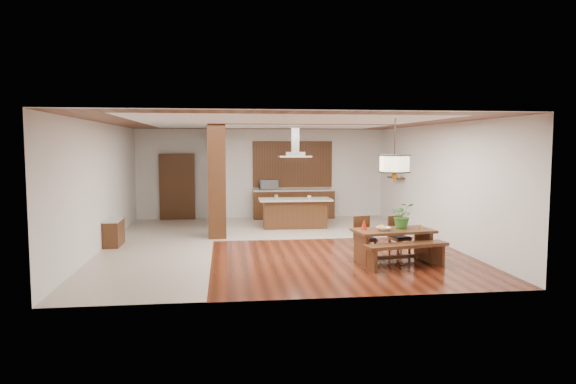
{
  "coord_description": "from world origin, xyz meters",
  "views": [
    {
      "loc": [
        -1.21,
        -12.14,
        2.37
      ],
      "look_at": [
        0.3,
        0.0,
        1.25
      ],
      "focal_mm": 32.0,
      "sensor_mm": 36.0,
      "label": 1
    }
  ],
  "objects": [
    {
      "name": "gold_ornament",
      "position": [
        2.75,
        -2.2,
        0.71
      ],
      "size": [
        0.07,
        0.07,
        0.09
      ],
      "primitive_type": "cylinder",
      "rotation": [
        0.0,
        0.0,
        0.21
      ],
      "color": "gold",
      "rests_on": "dining_table"
    },
    {
      "name": "tile_kitchen",
      "position": [
        1.25,
        2.5,
        0.01
      ],
      "size": [
        5.5,
        4.0,
        0.01
      ],
      "primitive_type": "cube",
      "color": "#C0B2A0",
      "rests_on": "ground"
    },
    {
      "name": "dining_table",
      "position": [
        2.18,
        -2.18,
        0.49
      ],
      "size": [
        1.69,
        1.0,
        0.66
      ],
      "rotation": [
        0.0,
        0.0,
        0.14
      ],
      "color": "#331C0E",
      "rests_on": "ground"
    },
    {
      "name": "dining_chair_right",
      "position": [
        2.51,
        -1.65,
        0.42
      ],
      "size": [
        0.47,
        0.47,
        0.84
      ],
      "primitive_type": null,
      "rotation": [
        0.0,
        0.0,
        0.31
      ],
      "color": "#331C0E",
      "rests_on": "ground"
    },
    {
      "name": "partition_pier",
      "position": [
        -1.4,
        1.2,
        1.45
      ],
      "size": [
        0.45,
        1.0,
        2.9
      ],
      "primitive_type": "cube",
      "color": "#331C0E",
      "rests_on": "ground"
    },
    {
      "name": "foliage_plant",
      "position": [
        2.41,
        -2.08,
        0.93
      ],
      "size": [
        0.56,
        0.52,
        0.53
      ],
      "primitive_type": "imported",
      "rotation": [
        0.0,
        0.0,
        -0.24
      ],
      "color": "#327125",
      "rests_on": "dining_table"
    },
    {
      "name": "microwave",
      "position": [
        0.19,
        4.21,
        1.11
      ],
      "size": [
        0.63,
        0.48,
        0.31
      ],
      "primitive_type": "imported",
      "rotation": [
        0.0,
        0.0,
        0.19
      ],
      "color": "#BBBDC2",
      "rests_on": "rear_counter"
    },
    {
      "name": "fruit_bowl",
      "position": [
        1.94,
        -2.29,
        0.7
      ],
      "size": [
        0.3,
        0.3,
        0.07
      ],
      "primitive_type": "imported",
      "rotation": [
        0.0,
        0.0,
        0.1
      ],
      "color": "beige",
      "rests_on": "dining_table"
    },
    {
      "name": "kitchen_window",
      "position": [
        1.0,
        4.46,
        1.75
      ],
      "size": [
        2.6,
        0.08,
        1.5
      ],
      "primitive_type": "cube",
      "color": "#A35C31",
      "rests_on": "room_shell"
    },
    {
      "name": "shelf_upper",
      "position": [
        3.87,
        2.6,
        1.8
      ],
      "size": [
        0.26,
        0.9,
        0.04
      ],
      "primitive_type": "cube",
      "color": "#331C0E",
      "rests_on": "room_shell"
    },
    {
      "name": "dining_chair_left",
      "position": [
        1.72,
        -1.75,
        0.43
      ],
      "size": [
        0.46,
        0.46,
        0.87
      ],
      "primitive_type": null,
      "rotation": [
        0.0,
        0.0,
        0.22
      ],
      "color": "#331C0E",
      "rests_on": "ground"
    },
    {
      "name": "napkin_cone",
      "position": [
        1.59,
        -2.14,
        0.77
      ],
      "size": [
        0.17,
        0.17,
        0.22
      ],
      "primitive_type": "cone",
      "rotation": [
        0.0,
        0.0,
        -0.26
      ],
      "color": "#B01B0C",
      "rests_on": "dining_table"
    },
    {
      "name": "hallway_console",
      "position": [
        -3.81,
        0.2,
        0.32
      ],
      "size": [
        0.37,
        0.88,
        0.63
      ],
      "primitive_type": "cube",
      "color": "#331C0E",
      "rests_on": "ground"
    },
    {
      "name": "room_shell",
      "position": [
        0.0,
        0.0,
        2.06
      ],
      "size": [
        9.0,
        9.04,
        2.92
      ],
      "color": "#38140A",
      "rests_on": "ground"
    },
    {
      "name": "tile_hallway",
      "position": [
        -2.75,
        0.0,
        0.01
      ],
      "size": [
        2.5,
        9.0,
        0.01
      ],
      "primitive_type": "cube",
      "color": "#C0B2A0",
      "rests_on": "ground"
    },
    {
      "name": "dining_bench",
      "position": [
        2.26,
        -2.75,
        0.24
      ],
      "size": [
        1.74,
        0.71,
        0.48
      ],
      "primitive_type": null,
      "rotation": [
        0.0,
        0.0,
        0.21
      ],
      "color": "#331C0E",
      "rests_on": "ground"
    },
    {
      "name": "kitchen_island",
      "position": [
        0.78,
        2.29,
        0.44
      ],
      "size": [
        2.07,
        0.93,
        0.85
      ],
      "rotation": [
        0.0,
        0.0,
        -0.02
      ],
      "color": "#331C0E",
      "rests_on": "ground"
    },
    {
      "name": "soffit_band",
      "position": [
        0.0,
        0.0,
        2.88
      ],
      "size": [
        8.0,
        9.0,
        0.02
      ],
      "primitive_type": "cube",
      "color": "#421F10",
      "rests_on": "room_shell"
    },
    {
      "name": "hallway_doorway",
      "position": [
        -2.7,
        4.4,
        1.05
      ],
      "size": [
        1.1,
        0.2,
        2.1
      ],
      "primitive_type": "cube",
      "color": "#331C0E",
      "rests_on": "ground"
    },
    {
      "name": "range_hood",
      "position": [
        0.78,
        2.3,
        2.46
      ],
      "size": [
        0.9,
        0.55,
        0.87
      ],
      "primitive_type": null,
      "color": "silver",
      "rests_on": "room_shell"
    },
    {
      "name": "rear_counter",
      "position": [
        1.0,
        4.2,
        0.48
      ],
      "size": [
        2.6,
        0.62,
        0.95
      ],
      "color": "#331C0E",
      "rests_on": "ground"
    },
    {
      "name": "pendant_lantern",
      "position": [
        2.18,
        -2.18,
        2.25
      ],
      "size": [
        0.64,
        0.64,
        1.31
      ],
      "primitive_type": null,
      "color": "beige",
      "rests_on": "room_shell"
    },
    {
      "name": "partition_stub",
      "position": [
        -1.4,
        3.3,
        1.45
      ],
      "size": [
        0.18,
        2.4,
        2.9
      ],
      "primitive_type": "cube",
      "color": "silver",
      "rests_on": "ground"
    },
    {
      "name": "island_cup",
      "position": [
        1.18,
        2.21,
        0.89
      ],
      "size": [
        0.14,
        0.14,
        0.09
      ],
      "primitive_type": "imported",
      "rotation": [
        0.0,
        0.0,
        0.28
      ],
      "color": "silver",
      "rests_on": "kitchen_island"
    },
    {
      "name": "shelf_lower",
      "position": [
        3.87,
        2.6,
        1.4
      ],
      "size": [
        0.26,
        0.9,
        0.04
      ],
      "primitive_type": "cube",
      "color": "#331C0E",
      "rests_on": "room_shell"
    }
  ]
}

